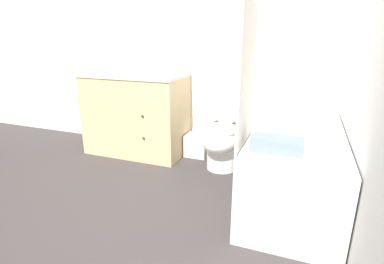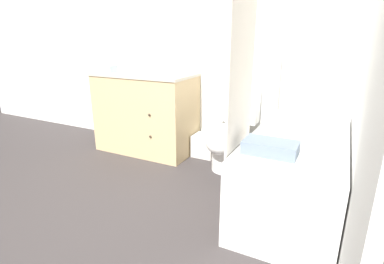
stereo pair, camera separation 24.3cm
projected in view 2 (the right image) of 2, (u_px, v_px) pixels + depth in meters
name	position (u px, v px, depth m)	size (l,w,h in m)	color
ground_plane	(121.00, 235.00, 2.02)	(14.00, 14.00, 0.00)	#383333
wall_back	(220.00, 38.00, 3.09)	(8.00, 0.06, 2.50)	silver
wall_right	(375.00, 42.00, 1.78)	(0.05, 2.69, 2.50)	silver
vanity_cabinet	(146.00, 112.00, 3.40)	(1.11, 0.60, 0.89)	tan
sink_faucet	(154.00, 68.00, 3.40)	(0.14, 0.12, 0.12)	silver
toilet	(230.00, 131.00, 2.93)	(0.42, 0.68, 0.90)	white
bathtub	(296.00, 170.00, 2.31)	(0.67, 1.49, 0.58)	white
shower_curtain	(241.00, 79.00, 1.88)	(0.01, 0.48, 2.04)	silver
wastebasket	(204.00, 146.00, 3.31)	(0.24, 0.21, 0.24)	silver
tissue_box	(151.00, 70.00, 3.20)	(0.14, 0.14, 0.10)	silver
hand_towel_folded	(106.00, 69.00, 3.30)	(0.22, 0.12, 0.08)	silver
bath_towel_folded	(270.00, 147.00, 1.87)	(0.33, 0.20, 0.08)	slate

